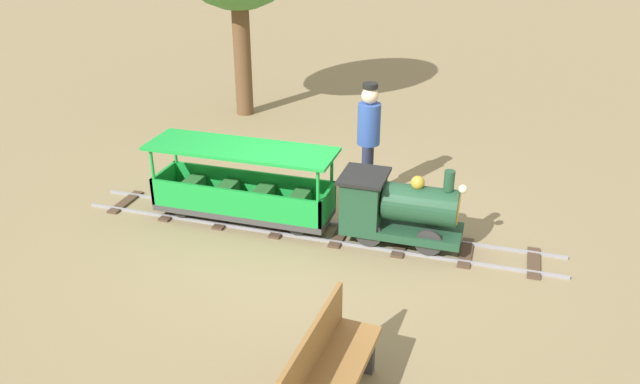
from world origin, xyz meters
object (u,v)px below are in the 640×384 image
object	(u,v)px
locomotive	(396,207)
conductor_person	(369,133)
park_bench	(329,372)
passenger_car	(243,191)

from	to	relation	value
locomotive	conductor_person	xyz separation A→B (m)	(-1.11, -0.61, 0.47)
conductor_person	park_bench	distance (m)	4.05
passenger_car	conductor_person	size ratio (longest dim) A/B	1.45
locomotive	passenger_car	bearing A→B (deg)	-90.00
locomotive	passenger_car	size ratio (longest dim) A/B	0.61
locomotive	park_bench	xyz separation A→B (m)	(2.85, 0.02, -0.07)
passenger_car	park_bench	bearing A→B (deg)	34.56
passenger_car	park_bench	world-z (taller)	passenger_car
locomotive	passenger_car	xyz separation A→B (m)	(0.00, -1.95, -0.06)
park_bench	locomotive	bearing A→B (deg)	-179.66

